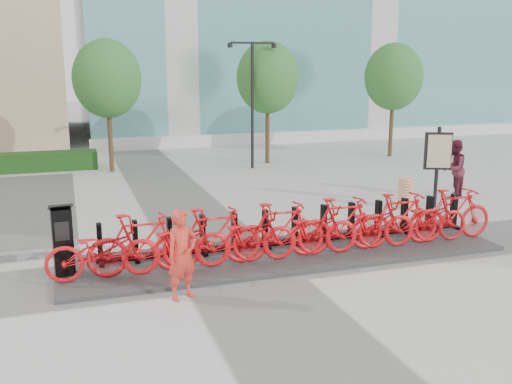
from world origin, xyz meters
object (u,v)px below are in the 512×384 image
object	(u,v)px
kiosk	(63,240)
pedestrian	(454,169)
bike_0	(102,250)
construction_barrel	(406,193)
map_sign	(438,155)
worker_red	(182,255)

from	to	relation	value
kiosk	pedestrian	distance (m)	12.19
bike_0	construction_barrel	xyz separation A→B (m)	(8.76, 3.24, -0.19)
kiosk	map_sign	distance (m)	10.69
bike_0	construction_barrel	bearing A→B (deg)	-69.72
worker_red	map_sign	bearing A→B (deg)	6.05
bike_0	pedestrian	distance (m)	11.67
bike_0	worker_red	bearing A→B (deg)	-133.93
kiosk	map_sign	xyz separation A→B (m)	(10.33, 2.60, 0.80)
worker_red	map_sign	distance (m)	9.41
construction_barrel	bike_0	bearing A→B (deg)	-159.72
bike_0	kiosk	world-z (taller)	kiosk
pedestrian	map_sign	distance (m)	1.76
worker_red	map_sign	xyz separation A→B (m)	(8.33, 4.30, 0.75)
bike_0	construction_barrel	distance (m)	9.35
worker_red	kiosk	bearing A→B (deg)	118.48
construction_barrel	worker_red	bearing A→B (deg)	-148.99
map_sign	worker_red	bearing A→B (deg)	-130.30
kiosk	construction_barrel	bearing A→B (deg)	11.07
kiosk	construction_barrel	distance (m)	9.88
pedestrian	construction_barrel	distance (m)	2.37
bike_0	worker_red	distance (m)	1.81
bike_0	worker_red	world-z (taller)	worker_red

